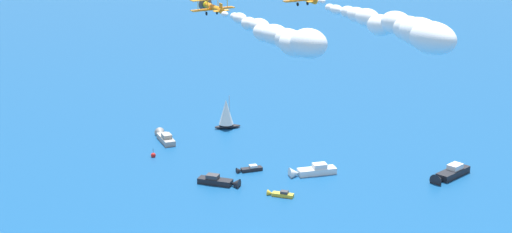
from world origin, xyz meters
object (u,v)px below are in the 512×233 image
object	(u,v)px
sailboat_offshore	(226,114)
motorboat_outer_ring_c	(449,174)
motorboat_far_port	(221,182)
motorboat_outer_ring_b	(164,137)
motorboat_inshore	(248,169)
marker_buoy	(153,155)
biplane_lead	(213,6)
motorboat_far_stbd	(279,194)
motorboat_ahead	(311,171)

from	to	relation	value
sailboat_offshore	motorboat_outer_ring_c	world-z (taller)	sailboat_offshore
motorboat_far_port	motorboat_outer_ring_b	world-z (taller)	motorboat_outer_ring_b
motorboat_inshore	marker_buoy	size ratio (longest dim) A/B	2.38
motorboat_outer_ring_c	marker_buoy	world-z (taller)	motorboat_outer_ring_c
sailboat_offshore	biplane_lead	distance (m)	74.73
motorboat_far_port	motorboat_inshore	bearing A→B (deg)	-10.79
motorboat_outer_ring_c	marker_buoy	xyz separation A→B (m)	(-15.67, 62.07, -0.46)
motorboat_far_stbd	motorboat_outer_ring_b	world-z (taller)	motorboat_outer_ring_b
motorboat_outer_ring_c	motorboat_inshore	bearing A→B (deg)	110.24
motorboat_inshore	motorboat_far_stbd	bearing A→B (deg)	-129.48
sailboat_offshore	motorboat_ahead	xyz separation A→B (m)	(-19.59, -29.98, -2.98)
motorboat_far_stbd	biplane_lead	distance (m)	48.38
motorboat_far_port	biplane_lead	bearing A→B (deg)	-153.80
motorboat_far_port	sailboat_offshore	xyz separation A→B (m)	(32.62, 15.59, 3.08)
motorboat_inshore	biplane_lead	xyz separation A→B (m)	(-34.40, -10.69, 41.38)
sailboat_offshore	marker_buoy	xyz separation A→B (m)	(-24.67, 5.46, -3.37)
motorboat_far_stbd	motorboat_inshore	world-z (taller)	motorboat_inshore
motorboat_inshore	sailboat_offshore	distance (m)	29.38
motorboat_ahead	motorboat_outer_ring_c	world-z (taller)	motorboat_outer_ring_c
biplane_lead	motorboat_outer_ring_b	bearing A→B (deg)	40.18
motorboat_far_stbd	biplane_lead	world-z (taller)	biplane_lead
motorboat_outer_ring_b	motorboat_outer_ring_c	bearing A→B (deg)	-85.63
biplane_lead	motorboat_inshore	bearing A→B (deg)	17.27
motorboat_outer_ring_b	motorboat_inshore	bearing A→B (deg)	-109.77
motorboat_outer_ring_b	biplane_lead	distance (m)	70.60
biplane_lead	marker_buoy	bearing A→B (deg)	45.23
motorboat_far_stbd	motorboat_ahead	distance (m)	13.34
motorboat_far_stbd	biplane_lead	xyz separation A→B (m)	(-25.02, 0.69, 41.40)
marker_buoy	motorboat_far_port	bearing A→B (deg)	-110.68
biplane_lead	motorboat_far_port	bearing A→B (deg)	26.20
motorboat_outer_ring_c	marker_buoy	size ratio (longest dim) A/B	5.34
motorboat_far_port	motorboat_far_stbd	distance (m)	13.12
motorboat_inshore	motorboat_outer_ring_c	distance (m)	41.87
motorboat_outer_ring_b	biplane_lead	size ratio (longest dim) A/B	1.28
motorboat_far_port	motorboat_ahead	size ratio (longest dim) A/B	0.97
motorboat_far_port	motorboat_ahead	world-z (taller)	motorboat_ahead
motorboat_far_stbd	marker_buoy	bearing A→B (deg)	76.52
motorboat_ahead	motorboat_inshore	bearing A→B (deg)	107.11
motorboat_far_port	motorboat_ahead	distance (m)	19.41
marker_buoy	motorboat_outer_ring_b	bearing A→B (deg)	18.53
motorboat_far_port	sailboat_offshore	world-z (taller)	sailboat_offshore
motorboat_far_port	marker_buoy	distance (m)	22.50
motorboat_inshore	motorboat_outer_ring_c	world-z (taller)	motorboat_outer_ring_c
motorboat_inshore	biplane_lead	world-z (taller)	biplane_lead
motorboat_inshore	biplane_lead	size ratio (longest dim) A/B	0.74
motorboat_far_stbd	sailboat_offshore	world-z (taller)	sailboat_offshore
motorboat_far_stbd	sailboat_offshore	xyz separation A→B (m)	(32.86, 28.71, 3.35)
motorboat_far_port	motorboat_inshore	xyz separation A→B (m)	(9.13, -1.74, -0.25)
motorboat_far_stbd	motorboat_outer_ring_b	xyz separation A→B (m)	(18.85, 37.74, 0.32)
sailboat_offshore	motorboat_outer_ring_b	distance (m)	16.95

